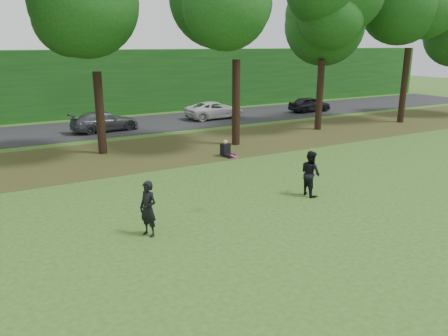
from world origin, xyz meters
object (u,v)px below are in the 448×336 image
object	(u,v)px
player_right	(310,173)
seated_person	(226,150)
player_left	(148,209)
frisbee	(234,156)

from	to	relation	value
player_right	seated_person	distance (m)	6.57
player_left	player_right	size ratio (longest dim) A/B	0.98
player_left	frisbee	world-z (taller)	frisbee
seated_person	player_right	bearing A→B (deg)	-102.00
frisbee	seated_person	world-z (taller)	frisbee
player_right	frisbee	size ratio (longest dim) A/B	4.58
player_left	seated_person	xyz separation A→B (m)	(6.59, 7.00, -0.52)
player_left	player_right	xyz separation A→B (m)	(6.42, 0.46, 0.02)
player_right	seated_person	bearing A→B (deg)	-0.11
frisbee	seated_person	size ratio (longest dim) A/B	0.44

